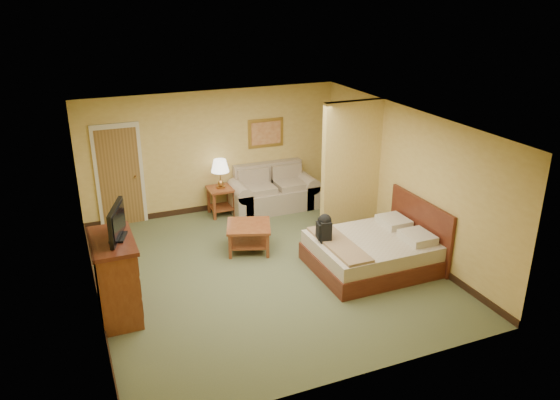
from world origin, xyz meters
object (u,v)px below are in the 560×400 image
dresser (116,277)px  bed (375,251)px  coffee_table (249,232)px  loveseat (273,195)px

dresser → bed: size_ratio=0.61×
coffee_table → loveseat: bearing=55.9°
coffee_table → dresser: bearing=-152.8°
coffee_table → bed: (1.80, -1.45, -0.06)m
coffee_table → bed: bed is taller
loveseat → bed: 3.25m
coffee_table → bed: bearing=-38.8°
loveseat → bed: size_ratio=0.93×
loveseat → coffee_table: size_ratio=1.90×
loveseat → dresser: size_ratio=1.53×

